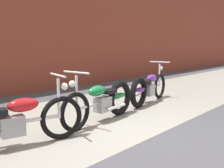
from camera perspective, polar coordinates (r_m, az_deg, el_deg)
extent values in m
plane|color=#47474C|center=(4.11, 8.24, -12.14)|extent=(80.00, 80.00, 0.00)
cube|color=gray|center=(5.24, -7.81, -7.47)|extent=(36.00, 3.50, 0.01)
torus|color=black|center=(4.04, -11.25, -7.48)|extent=(0.68, 0.24, 0.68)
cylinder|color=silver|center=(3.85, -20.35, -8.07)|extent=(1.21, 0.35, 0.06)
cube|color=#99999E|center=(3.84, -21.50, -8.77)|extent=(0.36, 0.29, 0.28)
ellipsoid|color=red|center=(3.81, -19.37, -4.46)|extent=(0.47, 0.29, 0.20)
cylinder|color=silver|center=(3.95, -11.92, -3.23)|extent=(0.05, 0.05, 0.62)
cylinder|color=silver|center=(3.90, -12.08, 1.96)|extent=(0.17, 0.57, 0.03)
sphere|color=white|center=(3.96, -10.65, -0.53)|extent=(0.11, 0.11, 0.11)
torus|color=black|center=(4.35, -8.26, -6.26)|extent=(0.68, 0.15, 0.68)
torus|color=black|center=(5.31, 1.76, -3.16)|extent=(0.74, 0.20, 0.73)
cylinder|color=silver|center=(4.80, -2.74, -4.25)|extent=(1.23, 0.18, 0.06)
cube|color=#99999E|center=(4.87, -2.13, -4.55)|extent=(0.34, 0.25, 0.28)
ellipsoid|color=#197A38|center=(4.69, -3.38, -1.57)|extent=(0.46, 0.23, 0.20)
ellipsoid|color=#197A38|center=(5.26, 1.45, -2.61)|extent=(0.46, 0.22, 0.10)
cube|color=black|center=(4.98, -0.69, -1.66)|extent=(0.30, 0.23, 0.08)
cylinder|color=silver|center=(4.30, -7.97, -2.16)|extent=(0.05, 0.05, 0.62)
cylinder|color=silver|center=(4.25, -8.07, 2.61)|extent=(0.09, 0.58, 0.03)
sphere|color=white|center=(4.21, -8.98, 0.05)|extent=(0.11, 0.11, 0.11)
cylinder|color=silver|center=(4.98, 0.97, -5.18)|extent=(0.55, 0.12, 0.06)
torus|color=black|center=(7.13, 10.65, -0.46)|extent=(0.68, 0.20, 0.68)
torus|color=black|center=(5.96, 6.02, -1.90)|extent=(0.74, 0.26, 0.73)
cylinder|color=silver|center=(6.54, 8.55, -0.88)|extent=(1.22, 0.28, 0.06)
cube|color=#99999E|center=(6.47, 8.26, -1.33)|extent=(0.35, 0.28, 0.28)
ellipsoid|color=#6B2D93|center=(6.57, 8.88, 1.28)|extent=(0.47, 0.27, 0.20)
ellipsoid|color=#6B2D93|center=(5.99, 6.24, -1.26)|extent=(0.47, 0.26, 0.10)
cube|color=black|center=(6.26, 7.55, 0.39)|extent=(0.31, 0.25, 0.08)
cylinder|color=silver|center=(7.06, 10.60, 1.98)|extent=(0.05, 0.05, 0.62)
cylinder|color=silver|center=(7.02, 10.69, 4.90)|extent=(0.14, 0.58, 0.03)
sphere|color=white|center=(7.13, 10.94, 3.50)|extent=(0.11, 0.11, 0.11)
cylinder|color=silver|center=(6.33, 6.11, -2.24)|extent=(0.55, 0.16, 0.06)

